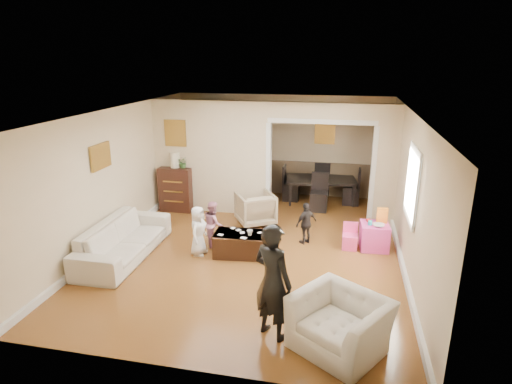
% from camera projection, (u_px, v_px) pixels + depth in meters
% --- Properties ---
extents(floor, '(7.00, 7.00, 0.00)m').
position_uv_depth(floor, '(254.00, 246.00, 8.29)').
color(floor, brown).
rests_on(floor, ground).
extents(partition_left, '(2.75, 0.18, 2.60)m').
position_uv_depth(partition_left, '(212.00, 157.00, 9.84)').
color(partition_left, beige).
rests_on(partition_left, ground).
extents(partition_right, '(0.55, 0.18, 2.60)m').
position_uv_depth(partition_right, '(385.00, 166.00, 9.09)').
color(partition_right, beige).
rests_on(partition_right, ground).
extents(partition_header, '(2.22, 0.18, 0.35)m').
position_uv_depth(partition_header, '(322.00, 111.00, 9.02)').
color(partition_header, beige).
rests_on(partition_header, partition_right).
extents(window_pane, '(0.03, 0.95, 1.10)m').
position_uv_depth(window_pane, '(413.00, 184.00, 6.91)').
color(window_pane, white).
rests_on(window_pane, ground).
extents(framed_art_partition, '(0.45, 0.03, 0.55)m').
position_uv_depth(framed_art_partition, '(175.00, 133.00, 9.74)').
color(framed_art_partition, brown).
rests_on(framed_art_partition, partition_left).
extents(framed_art_sofa_wall, '(0.03, 0.55, 0.40)m').
position_uv_depth(framed_art_sofa_wall, '(101.00, 156.00, 7.72)').
color(framed_art_sofa_wall, brown).
extents(framed_art_alcove, '(0.45, 0.03, 0.55)m').
position_uv_depth(framed_art_alcove, '(325.00, 132.00, 10.76)').
color(framed_art_alcove, brown).
extents(sofa, '(0.91, 2.29, 0.67)m').
position_uv_depth(sofa, '(124.00, 239.00, 7.79)').
color(sofa, beige).
rests_on(sofa, ground).
extents(armchair_back, '(1.04, 1.05, 0.70)m').
position_uv_depth(armchair_back, '(255.00, 209.00, 9.32)').
color(armchair_back, tan).
rests_on(armchair_back, ground).
extents(armchair_front, '(1.42, 1.39, 0.70)m').
position_uv_depth(armchair_front, '(340.00, 324.00, 5.32)').
color(armchair_front, beige).
rests_on(armchair_front, ground).
extents(dresser, '(0.76, 0.43, 1.05)m').
position_uv_depth(dresser, '(177.00, 189.00, 10.12)').
color(dresser, '#351610').
rests_on(dresser, ground).
extents(table_lamp, '(0.22, 0.22, 0.36)m').
position_uv_depth(table_lamp, '(175.00, 160.00, 9.90)').
color(table_lamp, beige).
rests_on(table_lamp, dresser).
extents(potted_plant, '(0.25, 0.21, 0.27)m').
position_uv_depth(potted_plant, '(183.00, 162.00, 9.88)').
color(potted_plant, '#3D672D').
rests_on(potted_plant, dresser).
extents(coffee_table, '(1.18, 0.68, 0.42)m').
position_uv_depth(coffee_table, '(245.00, 244.00, 7.89)').
color(coffee_table, '#331810').
rests_on(coffee_table, ground).
extents(coffee_cup, '(0.11, 0.11, 0.10)m').
position_uv_depth(coffee_cup, '(250.00, 233.00, 7.74)').
color(coffee_cup, silver).
rests_on(coffee_cup, coffee_table).
extents(play_table, '(0.56, 0.56, 0.50)m').
position_uv_depth(play_table, '(374.00, 236.00, 8.14)').
color(play_table, '#DA3999').
rests_on(play_table, ground).
extents(cereal_box, '(0.20, 0.09, 0.30)m').
position_uv_depth(cereal_box, '(382.00, 215.00, 8.09)').
color(cereal_box, yellow).
rests_on(cereal_box, play_table).
extents(cyan_cup, '(0.08, 0.08, 0.08)m').
position_uv_depth(cyan_cup, '(370.00, 223.00, 8.03)').
color(cyan_cup, '#23B0A9').
rests_on(cyan_cup, play_table).
extents(toy_block, '(0.10, 0.09, 0.05)m').
position_uv_depth(toy_block, '(369.00, 220.00, 8.19)').
color(toy_block, '#B41716').
rests_on(toy_block, play_table).
extents(play_bowl, '(0.23, 0.23, 0.05)m').
position_uv_depth(play_bowl, '(378.00, 226.00, 7.93)').
color(play_bowl, silver).
rests_on(play_bowl, play_table).
extents(dining_table, '(1.84, 1.21, 0.60)m').
position_uv_depth(dining_table, '(321.00, 190.00, 10.74)').
color(dining_table, black).
rests_on(dining_table, ground).
extents(adult_person, '(0.69, 0.62, 1.58)m').
position_uv_depth(adult_person, '(273.00, 281.00, 5.44)').
color(adult_person, black).
rests_on(adult_person, ground).
extents(child_kneel_a, '(0.33, 0.48, 0.94)m').
position_uv_depth(child_kneel_a, '(198.00, 231.00, 7.84)').
color(child_kneel_a, white).
rests_on(child_kneel_a, ground).
extents(child_kneel_b, '(0.49, 0.54, 0.89)m').
position_uv_depth(child_kneel_b, '(213.00, 224.00, 8.23)').
color(child_kneel_b, '#C67B95').
rests_on(child_kneel_b, ground).
extents(child_toddler, '(0.49, 0.50, 0.84)m').
position_uv_depth(child_toddler, '(306.00, 223.00, 8.32)').
color(child_toddler, black).
rests_on(child_toddler, ground).
extents(craft_papers, '(0.98, 0.52, 0.00)m').
position_uv_depth(craft_papers, '(243.00, 234.00, 7.82)').
color(craft_papers, white).
rests_on(craft_papers, coffee_table).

